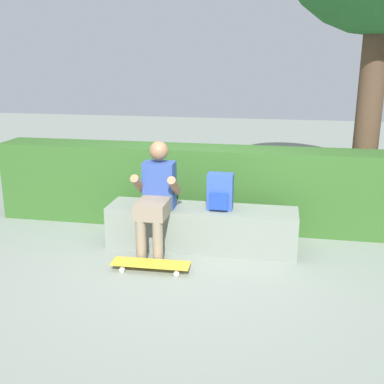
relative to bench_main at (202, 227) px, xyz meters
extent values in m
plane|color=gray|center=(0.00, -0.39, -0.24)|extent=(24.00, 24.00, 0.00)
cube|color=gray|center=(0.00, 0.00, 0.00)|extent=(2.13, 0.49, 0.47)
cube|color=#2D4793|center=(-0.46, -0.07, 0.50)|extent=(0.34, 0.22, 0.52)
sphere|color=#8C6647|center=(-0.46, -0.07, 0.88)|extent=(0.21, 0.21, 0.21)
cube|color=gray|center=(-0.46, -0.38, 0.32)|extent=(0.32, 0.40, 0.17)
cylinder|color=gray|center=(-0.55, -0.53, 0.00)|extent=(0.11, 0.11, 0.47)
cylinder|color=gray|center=(-0.37, -0.53, 0.00)|extent=(0.11, 0.11, 0.47)
cylinder|color=#8C6647|center=(-0.66, -0.21, 0.54)|extent=(0.09, 0.33, 0.27)
cylinder|color=#8C6647|center=(-0.26, -0.21, 0.54)|extent=(0.09, 0.33, 0.27)
cube|color=gold|center=(-0.40, -0.71, -0.16)|extent=(0.80, 0.22, 0.02)
cylinder|color=silver|center=(-0.13, -0.63, -0.21)|extent=(0.05, 0.03, 0.05)
cylinder|color=silver|center=(-0.12, -0.78, -0.21)|extent=(0.05, 0.03, 0.05)
cylinder|color=silver|center=(-0.69, -0.64, -0.21)|extent=(0.05, 0.03, 0.05)
cylinder|color=silver|center=(-0.68, -0.79, -0.21)|extent=(0.05, 0.03, 0.05)
cube|color=#2D4C99|center=(0.21, 0.00, 0.44)|extent=(0.28, 0.18, 0.40)
cube|color=#1B3AA5|center=(0.21, -0.11, 0.36)|extent=(0.20, 0.05, 0.18)
cube|color=#2E5922|center=(0.31, 0.77, 0.27)|extent=(6.17, 0.53, 1.01)
cylinder|color=#473323|center=(1.88, 1.17, 1.34)|extent=(0.31, 0.31, 3.15)
camera|label=1|loc=(0.81, -4.92, 1.87)|focal=43.90mm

